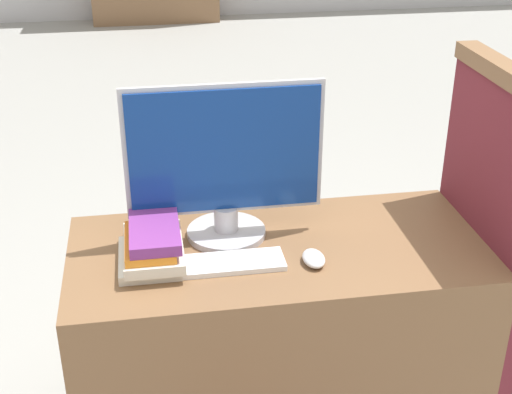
% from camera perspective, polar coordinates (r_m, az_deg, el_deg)
% --- Properties ---
extents(desk, '(1.26, 0.59, 0.72)m').
position_cam_1_polar(desk, '(2.36, 1.65, -11.57)').
color(desk, brown).
rests_on(desk, ground_plane).
extents(carrel_divider, '(0.07, 0.57, 1.25)m').
position_cam_1_polar(carrel_divider, '(2.39, 17.42, -4.39)').
color(carrel_divider, maroon).
rests_on(carrel_divider, ground_plane).
extents(monitor, '(0.59, 0.24, 0.49)m').
position_cam_1_polar(monitor, '(2.11, -2.51, 2.72)').
color(monitor, '#B7B7BC').
rests_on(monitor, desk).
extents(keyboard, '(0.30, 0.11, 0.02)m').
position_cam_1_polar(keyboard, '(2.06, -1.90, -5.29)').
color(keyboard, white).
rests_on(keyboard, desk).
extents(mouse, '(0.06, 0.10, 0.03)m').
position_cam_1_polar(mouse, '(2.07, 4.63, -4.92)').
color(mouse, silver).
rests_on(mouse, desk).
extents(book_stack, '(0.19, 0.28, 0.12)m').
position_cam_1_polar(book_stack, '(2.07, -8.31, -3.87)').
color(book_stack, silver).
rests_on(book_stack, desk).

